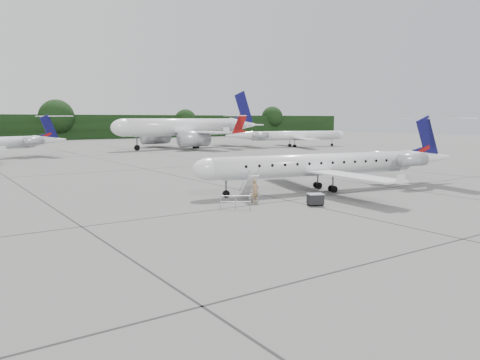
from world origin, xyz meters
TOP-DOWN VIEW (x-y plane):
  - ground at (0.00, 0.00)m, footprint 320.00×320.00m
  - treeline at (0.00, 130.00)m, footprint 260.00×4.00m
  - main_regional_jet at (2.50, 5.45)m, footprint 29.90×23.92m
  - airstair at (-5.60, 4.87)m, footprint 1.23×2.25m
  - passenger at (-5.82, 3.67)m, footprint 0.75×0.55m
  - safety_railing at (-8.62, 2.32)m, footprint 1.86×1.31m
  - baggage_cart at (-2.71, 0.08)m, footprint 1.41×1.30m
  - bg_narrowbody at (21.78, 69.31)m, footprint 40.80×31.93m
  - bg_regional_right at (46.33, 58.42)m, footprint 33.27×27.66m

SIDE VIEW (x-z plane):
  - ground at x=0.00m, z-range 0.00..0.00m
  - baggage_cart at x=-2.71m, z-range 0.00..0.98m
  - safety_railing at x=-8.62m, z-range 0.00..1.00m
  - passenger at x=-5.82m, z-range 0.00..1.89m
  - airstair at x=-5.60m, z-range 0.00..2.15m
  - main_regional_jet at x=2.50m, z-range 0.00..6.87m
  - bg_regional_right at x=46.33m, z-range 0.00..7.55m
  - treeline at x=0.00m, z-range 0.00..8.00m
  - bg_narrowbody at x=21.78m, z-range 0.00..13.41m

